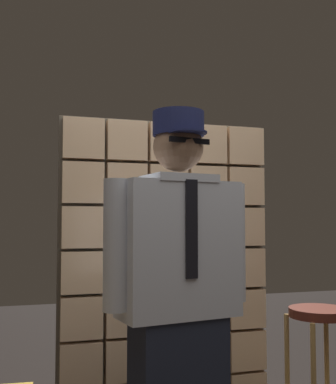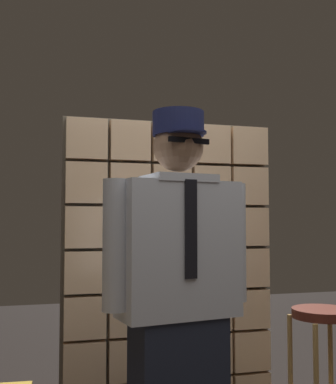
{
  "view_description": "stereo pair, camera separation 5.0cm",
  "coord_description": "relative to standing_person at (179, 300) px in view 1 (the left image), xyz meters",
  "views": [
    {
      "loc": [
        -0.89,
        -1.71,
        1.28
      ],
      "look_at": [
        -0.27,
        0.38,
        1.42
      ],
      "focal_mm": 44.41,
      "sensor_mm": 36.0,
      "label": 1
    },
    {
      "loc": [
        -0.84,
        -1.72,
        1.28
      ],
      "look_at": [
        -0.27,
        0.38,
        1.42
      ],
      "focal_mm": 44.41,
      "sensor_mm": 36.0,
      "label": 2
    }
  ],
  "objects": [
    {
      "name": "bar_stool",
      "position": [
        0.93,
        0.3,
        -0.34
      ],
      "size": [
        0.34,
        0.34,
        0.8
      ],
      "color": "#592319",
      "rests_on": "ground"
    },
    {
      "name": "standing_person",
      "position": [
        0.0,
        0.0,
        0.0
      ],
      "size": [
        0.72,
        0.35,
        1.79
      ],
      "rotation": [
        0.0,
        0.0,
        0.17
      ],
      "color": "#1E2333",
      "rests_on": "ground"
    },
    {
      "name": "glass_block_wall",
      "position": [
        0.23,
        0.97,
        0.04
      ],
      "size": [
        1.42,
        0.1,
        1.98
      ],
      "color": "#E0B78C",
      "rests_on": "ground"
    }
  ]
}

